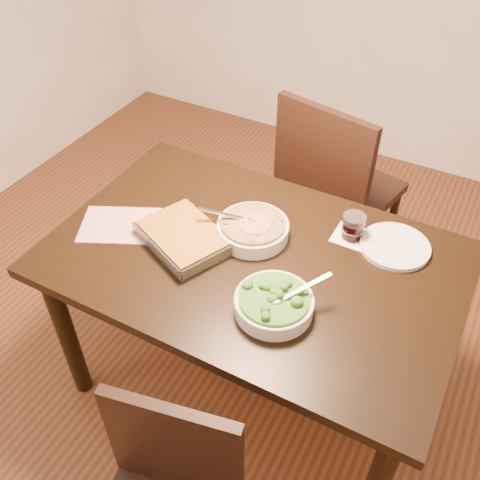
# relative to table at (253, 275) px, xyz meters

# --- Properties ---
(ground) EXTENTS (4.00, 4.00, 0.00)m
(ground) POSITION_rel_table_xyz_m (0.00, 0.00, -0.65)
(ground) COLOR #4B2415
(ground) RESTS_ON ground
(table) EXTENTS (1.40, 0.90, 0.75)m
(table) POSITION_rel_table_xyz_m (0.00, 0.00, 0.00)
(table) COLOR black
(table) RESTS_ON ground
(magazine_a) EXTENTS (0.34, 0.30, 0.01)m
(magazine_a) POSITION_rel_table_xyz_m (-0.50, -0.09, 0.10)
(magazine_a) COLOR #BA3544
(magazine_a) RESTS_ON table
(coaster) EXTENTS (0.12, 0.12, 0.00)m
(coaster) POSITION_rel_table_xyz_m (0.26, 0.25, 0.10)
(coaster) COLOR white
(coaster) RESTS_ON table
(stew_bowl) EXTENTS (0.27, 0.26, 0.10)m
(stew_bowl) POSITION_rel_table_xyz_m (-0.05, 0.09, 0.13)
(stew_bowl) COLOR white
(stew_bowl) RESTS_ON table
(broccoli_bowl) EXTENTS (0.25, 0.25, 0.09)m
(broccoli_bowl) POSITION_rel_table_xyz_m (0.17, -0.19, 0.13)
(broccoli_bowl) COLOR white
(broccoli_bowl) RESTS_ON table
(baking_dish) EXTENTS (0.38, 0.34, 0.06)m
(baking_dish) POSITION_rel_table_xyz_m (-0.24, -0.06, 0.12)
(baking_dish) COLOR silver
(baking_dish) RESTS_ON table
(wine_tumbler) EXTENTS (0.08, 0.08, 0.09)m
(wine_tumbler) POSITION_rel_table_xyz_m (0.26, 0.25, 0.15)
(wine_tumbler) COLOR black
(wine_tumbler) RESTS_ON coaster
(dinner_plate) EXTENTS (0.24, 0.24, 0.02)m
(dinner_plate) POSITION_rel_table_xyz_m (0.41, 0.27, 0.10)
(dinner_plate) COLOR silver
(dinner_plate) RESTS_ON table
(chair_far) EXTENTS (0.56, 0.56, 1.00)m
(chair_far) POSITION_rel_table_xyz_m (0.02, 0.77, -0.10)
(chair_far) COLOR black
(chair_far) RESTS_ON ground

